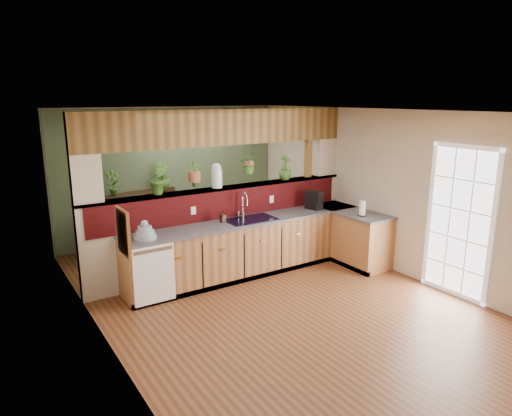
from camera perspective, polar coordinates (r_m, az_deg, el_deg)
ground at (r=6.62m, az=2.03°, el=-11.15°), size 4.60×7.00×0.01m
ceiling at (r=6.01m, az=2.25°, el=11.97°), size 4.60×7.00×0.01m
wall_back at (r=9.21m, az=-10.48°, el=4.24°), size 4.60×0.02×2.60m
wall_left at (r=5.26m, az=-18.90°, el=-3.43°), size 0.02×7.00×2.60m
wall_right at (r=7.71m, az=16.29°, el=2.08°), size 0.02×7.00×2.60m
pass_through_partition at (r=7.34m, az=-3.73°, el=1.17°), size 4.60×0.21×2.60m
pass_through_ledge at (r=7.29m, az=-3.96°, el=2.52°), size 4.60×0.21×0.04m
header_beam at (r=7.17m, az=-4.09°, el=10.03°), size 4.60×0.15×0.55m
sage_backwall at (r=9.19m, az=-10.43°, el=4.23°), size 4.55×0.02×2.55m
countertop at (r=7.57m, az=3.50°, el=-4.26°), size 4.14×1.52×0.90m
dishwasher at (r=6.36m, az=-12.60°, el=-8.10°), size 0.58×0.03×0.82m
navy_sink at (r=7.23m, az=-0.71°, el=-2.03°), size 0.82×0.50×0.18m
french_door at (r=6.99m, az=24.02°, el=-1.86°), size 0.06×1.02×2.16m
framed_print at (r=4.45m, az=-16.23°, el=-2.93°), size 0.04×0.35×0.45m
faucet at (r=7.27m, az=-1.57°, el=0.54°), size 0.18×0.18×0.42m
dish_stack at (r=6.38m, az=-13.70°, el=-3.07°), size 0.30×0.30×0.27m
soap_dispenser at (r=7.04m, az=-4.18°, el=-1.10°), size 0.09×0.09×0.17m
coffee_maker at (r=7.89m, az=7.33°, el=0.90°), size 0.17×0.28×0.32m
paper_towel at (r=7.58m, az=13.15°, el=-0.07°), size 0.12×0.12×0.27m
glass_jar at (r=7.19m, az=-4.95°, el=4.06°), size 0.17×0.17×0.38m
ledge_plant_left at (r=6.79m, az=-12.06°, el=3.62°), size 0.31×0.28×0.47m
ledge_plant_right at (r=7.88m, az=3.62°, el=5.08°), size 0.29×0.29×0.42m
hanging_plant_a at (r=6.99m, az=-7.75°, el=5.22°), size 0.25×0.21×0.53m
hanging_plant_b at (r=7.44m, az=-0.89°, el=6.78°), size 0.37×0.35×0.46m
shelving_console at (r=8.87m, az=-14.62°, el=-1.64°), size 1.68×1.08×1.10m
shelf_plant_a at (r=8.59m, az=-17.52°, el=3.03°), size 0.29×0.23×0.47m
shelf_plant_b at (r=8.87m, az=-11.66°, el=3.93°), size 0.39×0.39×0.53m
floor_plant at (r=8.88m, az=1.27°, el=-1.82°), size 0.77×0.67×0.81m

